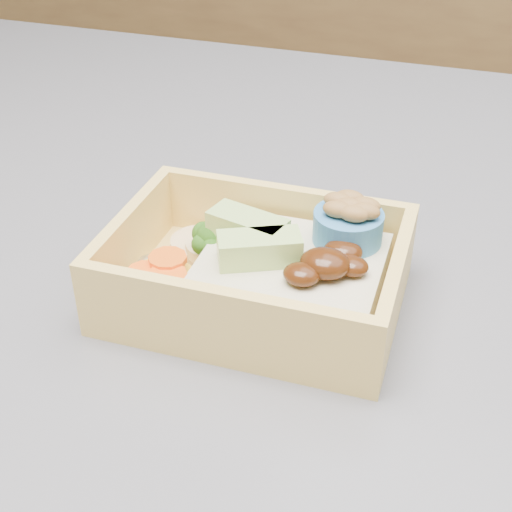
% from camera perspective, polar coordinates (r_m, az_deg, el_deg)
% --- Properties ---
extents(bento_box, '(0.16, 0.12, 0.06)m').
position_cam_1_polar(bento_box, '(0.39, 0.79, -1.23)').
color(bento_box, '#EEC662').
rests_on(bento_box, island).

